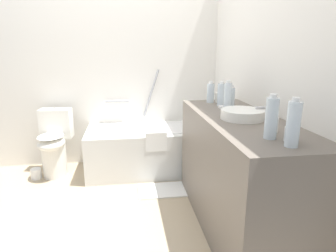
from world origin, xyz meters
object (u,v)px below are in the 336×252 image
(toilet, at_px, (54,143))
(water_bottle_1, at_px, (271,118))
(water_bottle_3, at_px, (293,124))
(sink_faucet, at_px, (267,113))
(sink_basin, at_px, (242,114))
(soap_dish, at_px, (224,107))
(bathtub, at_px, (155,147))
(water_bottle_4, at_px, (211,93))
(drinking_glass_2, at_px, (272,125))
(toilet_paper_roll, at_px, (36,174))
(drinking_glass_1, at_px, (291,134))
(bath_mat, at_px, (172,189))
(water_bottle_5, at_px, (228,97))
(water_bottle_2, at_px, (231,99))
(drinking_glass_0, at_px, (219,98))
(water_bottle_0, at_px, (221,95))

(toilet, relative_size, water_bottle_1, 2.93)
(water_bottle_1, relative_size, water_bottle_3, 0.98)
(water_bottle_3, bearing_deg, sink_faucet, 74.27)
(sink_basin, distance_m, soap_dish, 0.40)
(water_bottle_3, bearing_deg, bathtub, 105.60)
(water_bottle_1, relative_size, water_bottle_4, 1.27)
(bathtub, distance_m, drinking_glass_2, 1.81)
(toilet_paper_roll, bearing_deg, sink_faucet, -30.30)
(sink_basin, distance_m, drinking_glass_1, 0.55)
(sink_faucet, relative_size, drinking_glass_2, 1.68)
(drinking_glass_2, bearing_deg, bathtub, 109.35)
(bath_mat, relative_size, toilet_paper_roll, 6.00)
(bathtub, distance_m, toilet_paper_roll, 1.34)
(water_bottle_5, bearing_deg, sink_faucet, -46.79)
(soap_dish, bearing_deg, water_bottle_5, -102.19)
(water_bottle_2, xyz_separation_m, drinking_glass_0, (0.03, 0.38, -0.05))
(water_bottle_2, bearing_deg, bath_mat, 136.46)
(drinking_glass_2, height_order, bath_mat, drinking_glass_2)
(water_bottle_2, xyz_separation_m, soap_dish, (-0.02, 0.10, -0.09))
(water_bottle_3, height_order, drinking_glass_0, water_bottle_3)
(toilet_paper_roll, bearing_deg, water_bottle_0, -20.17)
(bathtub, bearing_deg, drinking_glass_1, -72.44)
(bathtub, relative_size, water_bottle_5, 6.00)
(drinking_glass_0, bearing_deg, toilet, 160.54)
(water_bottle_3, bearing_deg, water_bottle_0, 90.14)
(water_bottle_4, distance_m, bath_mat, 1.04)
(toilet, height_order, water_bottle_2, water_bottle_2)
(sink_faucet, height_order, bath_mat, sink_faucet)
(drinking_glass_0, relative_size, toilet_paper_roll, 0.80)
(water_bottle_2, xyz_separation_m, toilet_paper_roll, (-1.85, 0.88, -0.93))
(drinking_glass_0, xyz_separation_m, drinking_glass_1, (0.01, -1.22, -0.01))
(water_bottle_4, relative_size, bath_mat, 0.29)
(water_bottle_2, distance_m, soap_dish, 0.14)
(toilet, bearing_deg, drinking_glass_2, 50.41)
(drinking_glass_0, height_order, drinking_glass_1, drinking_glass_0)
(bathtub, relative_size, water_bottle_4, 7.72)
(water_bottle_3, xyz_separation_m, drinking_glass_1, (0.04, 0.08, -0.08))
(toilet_paper_roll, bearing_deg, water_bottle_4, -15.28)
(water_bottle_0, bearing_deg, soap_dish, -91.99)
(drinking_glass_2, bearing_deg, sink_faucet, 68.29)
(sink_basin, relative_size, water_bottle_1, 1.24)
(toilet, height_order, water_bottle_4, water_bottle_4)
(water_bottle_1, xyz_separation_m, water_bottle_5, (-0.00, 0.71, 0.00))
(sink_faucet, xyz_separation_m, drinking_glass_0, (-0.14, 0.68, 0.01))
(water_bottle_0, distance_m, toilet_paper_roll, 2.17)
(toilet, distance_m, water_bottle_2, 2.02)
(toilet, distance_m, drinking_glass_0, 1.87)
(water_bottle_2, distance_m, drinking_glass_2, 0.65)
(drinking_glass_2, bearing_deg, water_bottle_3, -97.71)
(drinking_glass_0, bearing_deg, bathtub, 134.66)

